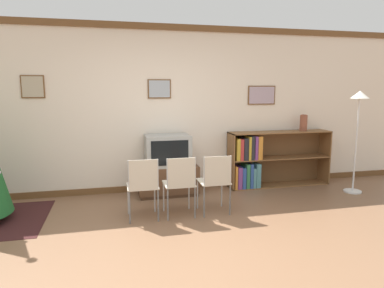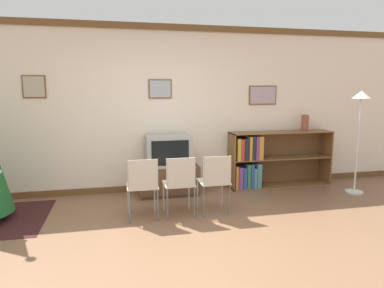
# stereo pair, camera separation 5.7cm
# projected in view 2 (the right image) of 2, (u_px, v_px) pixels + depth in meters

# --- Properties ---
(ground_plane) EXTENTS (24.00, 24.00, 0.00)m
(ground_plane) POSITION_uv_depth(u_px,v_px,m) (185.00, 253.00, 3.56)
(ground_plane) COLOR brown
(wall_back) EXTENTS (9.05, 0.11, 2.70)m
(wall_back) POSITION_uv_depth(u_px,v_px,m) (157.00, 109.00, 5.60)
(wall_back) COLOR silver
(wall_back) RESTS_ON ground_plane
(tv_console) EXTENTS (0.95, 0.50, 0.48)m
(tv_console) POSITION_uv_depth(u_px,v_px,m) (168.00, 180.00, 5.50)
(tv_console) COLOR #412A1A
(tv_console) RESTS_ON ground_plane
(television) EXTENTS (0.70, 0.48, 0.49)m
(television) POSITION_uv_depth(u_px,v_px,m) (168.00, 150.00, 5.42)
(television) COLOR #9E9E99
(television) RESTS_ON tv_console
(folding_chair_left) EXTENTS (0.40, 0.40, 0.82)m
(folding_chair_left) POSITION_uv_depth(u_px,v_px,m) (143.00, 185.00, 4.38)
(folding_chair_left) COLOR #BCB29E
(folding_chair_left) RESTS_ON ground_plane
(folding_chair_center) EXTENTS (0.40, 0.40, 0.82)m
(folding_chair_center) POSITION_uv_depth(u_px,v_px,m) (180.00, 182.00, 4.48)
(folding_chair_center) COLOR #BCB29E
(folding_chair_center) RESTS_ON ground_plane
(folding_chair_right) EXTENTS (0.40, 0.40, 0.82)m
(folding_chair_right) POSITION_uv_depth(u_px,v_px,m) (215.00, 180.00, 4.59)
(folding_chair_right) COLOR #BCB29E
(folding_chair_right) RESTS_ON ground_plane
(bookshelf) EXTENTS (1.81, 0.36, 0.96)m
(bookshelf) POSITION_uv_depth(u_px,v_px,m) (262.00, 161.00, 5.90)
(bookshelf) COLOR brown
(bookshelf) RESTS_ON ground_plane
(vase) EXTENTS (0.13, 0.13, 0.28)m
(vase) POSITION_uv_depth(u_px,v_px,m) (305.00, 123.00, 5.98)
(vase) COLOR brown
(vase) RESTS_ON bookshelf
(standing_lamp) EXTENTS (0.28, 0.28, 1.66)m
(standing_lamp) POSITION_uv_depth(u_px,v_px,m) (360.00, 115.00, 5.41)
(standing_lamp) COLOR silver
(standing_lamp) RESTS_ON ground_plane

